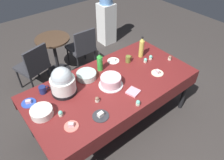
{
  "coord_description": "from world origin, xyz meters",
  "views": [
    {
      "loc": [
        -1.27,
        -1.58,
        2.51
      ],
      "look_at": [
        0.0,
        0.0,
        0.8
      ],
      "focal_mm": 33.72,
      "sensor_mm": 36.0,
      "label": 1
    }
  ],
  "objects_px": {
    "dessert_plate_cream": "(157,73)",
    "soda_bottle_ginger_ale": "(141,47)",
    "frosted_layer_cake": "(111,81)",
    "maroon_chair_right": "(82,46)",
    "coffee_mug_navy": "(43,90)",
    "round_cafe_table": "(54,49)",
    "cupcake_rose": "(145,60)",
    "dessert_plate_cobalt": "(29,103)",
    "maroon_chair_left": "(34,65)",
    "dessert_plate_white": "(113,60)",
    "potluck_table": "(112,87)",
    "dessert_plate_charcoal": "(101,115)",
    "cupcake_cocoa": "(61,113)",
    "water_cooler": "(106,18)",
    "coffee_mug_olive": "(128,59)",
    "cupcake_vanilla": "(97,99)",
    "cupcake_berry": "(170,58)",
    "slow_cooker": "(63,82)",
    "glass_salad_bowl": "(86,75)",
    "cupcake_mint": "(151,57)",
    "ceramic_snack_bowl": "(42,112)",
    "dessert_plate_coral": "(71,126)",
    "cupcake_lemon": "(138,103)",
    "soda_bottle_lime_soda": "(100,62)"
  },
  "relations": [
    {
      "from": "cupcake_vanilla",
      "to": "cupcake_berry",
      "type": "xyz_separation_m",
      "value": [
        1.32,
        0.03,
        0.0
      ]
    },
    {
      "from": "maroon_chair_left",
      "to": "dessert_plate_white",
      "type": "bearing_deg",
      "value": -49.78
    },
    {
      "from": "dessert_plate_cream",
      "to": "soda_bottle_lime_soda",
      "type": "xyz_separation_m",
      "value": [
        -0.56,
        0.55,
        0.12
      ]
    },
    {
      "from": "coffee_mug_olive",
      "to": "water_cooler",
      "type": "height_order",
      "value": "water_cooler"
    },
    {
      "from": "frosted_layer_cake",
      "to": "dessert_plate_coral",
      "type": "xyz_separation_m",
      "value": [
        -0.72,
        -0.25,
        -0.05
      ]
    },
    {
      "from": "soda_bottle_lime_soda",
      "to": "ceramic_snack_bowl",
      "type": "bearing_deg",
      "value": -164.99
    },
    {
      "from": "round_cafe_table",
      "to": "potluck_table",
      "type": "bearing_deg",
      "value": -88.21
    },
    {
      "from": "cupcake_rose",
      "to": "round_cafe_table",
      "type": "xyz_separation_m",
      "value": [
        -0.71,
        1.54,
        -0.28
      ]
    },
    {
      "from": "maroon_chair_left",
      "to": "glass_salad_bowl",
      "type": "bearing_deg",
      "value": -72.78
    },
    {
      "from": "coffee_mug_navy",
      "to": "maroon_chair_left",
      "type": "relative_size",
      "value": 0.15
    },
    {
      "from": "cupcake_cocoa",
      "to": "water_cooler",
      "type": "distance_m",
      "value": 2.93
    },
    {
      "from": "slow_cooker",
      "to": "dessert_plate_white",
      "type": "relative_size",
      "value": 2.05
    },
    {
      "from": "dessert_plate_white",
      "to": "water_cooler",
      "type": "distance_m",
      "value": 1.88
    },
    {
      "from": "slow_cooker",
      "to": "maroon_chair_right",
      "type": "height_order",
      "value": "slow_cooker"
    },
    {
      "from": "water_cooler",
      "to": "slow_cooker",
      "type": "bearing_deg",
      "value": -138.9
    },
    {
      "from": "slow_cooker",
      "to": "cupcake_rose",
      "type": "xyz_separation_m",
      "value": [
        1.22,
        -0.17,
        -0.13
      ]
    },
    {
      "from": "cupcake_berry",
      "to": "soda_bottle_ginger_ale",
      "type": "distance_m",
      "value": 0.44
    },
    {
      "from": "dessert_plate_white",
      "to": "frosted_layer_cake",
      "type": "bearing_deg",
      "value": -132.37
    },
    {
      "from": "frosted_layer_cake",
      "to": "dessert_plate_coral",
      "type": "bearing_deg",
      "value": -160.71
    },
    {
      "from": "maroon_chair_right",
      "to": "water_cooler",
      "type": "height_order",
      "value": "water_cooler"
    },
    {
      "from": "ceramic_snack_bowl",
      "to": "dessert_plate_coral",
      "type": "height_order",
      "value": "ceramic_snack_bowl"
    },
    {
      "from": "coffee_mug_navy",
      "to": "round_cafe_table",
      "type": "height_order",
      "value": "coffee_mug_navy"
    },
    {
      "from": "cupcake_mint",
      "to": "dessert_plate_charcoal",
      "type": "bearing_deg",
      "value": -161.15
    },
    {
      "from": "cupcake_vanilla",
      "to": "cupcake_mint",
      "type": "height_order",
      "value": "same"
    },
    {
      "from": "potluck_table",
      "to": "cupcake_rose",
      "type": "bearing_deg",
      "value": 5.08
    },
    {
      "from": "soda_bottle_lime_soda",
      "to": "soda_bottle_ginger_ale",
      "type": "height_order",
      "value": "soda_bottle_ginger_ale"
    },
    {
      "from": "dessert_plate_white",
      "to": "cupcake_cocoa",
      "type": "xyz_separation_m",
      "value": [
        -1.09,
        -0.44,
        0.02
      ]
    },
    {
      "from": "cupcake_cocoa",
      "to": "water_cooler",
      "type": "xyz_separation_m",
      "value": [
        2.14,
        1.99,
        -0.19
      ]
    },
    {
      "from": "cupcake_lemon",
      "to": "cupcake_rose",
      "type": "height_order",
      "value": "same"
    },
    {
      "from": "cupcake_rose",
      "to": "cupcake_mint",
      "type": "distance_m",
      "value": 0.12
    },
    {
      "from": "frosted_layer_cake",
      "to": "maroon_chair_right",
      "type": "bearing_deg",
      "value": 72.67
    },
    {
      "from": "cupcake_rose",
      "to": "potluck_table",
      "type": "bearing_deg",
      "value": -174.92
    },
    {
      "from": "cupcake_mint",
      "to": "coffee_mug_navy",
      "type": "xyz_separation_m",
      "value": [
        -1.54,
        0.32,
        0.02
      ]
    },
    {
      "from": "cupcake_vanilla",
      "to": "soda_bottle_lime_soda",
      "type": "height_order",
      "value": "soda_bottle_lime_soda"
    },
    {
      "from": "soda_bottle_ginger_ale",
      "to": "dessert_plate_cream",
      "type": "bearing_deg",
      "value": -104.82
    },
    {
      "from": "ceramic_snack_bowl",
      "to": "coffee_mug_navy",
      "type": "height_order",
      "value": "coffee_mug_navy"
    },
    {
      "from": "slow_cooker",
      "to": "dessert_plate_charcoal",
      "type": "bearing_deg",
      "value": -78.71
    },
    {
      "from": "maroon_chair_right",
      "to": "water_cooler",
      "type": "xyz_separation_m",
      "value": [
        0.98,
        0.54,
        0.1
      ]
    },
    {
      "from": "cupcake_vanilla",
      "to": "cupcake_mint",
      "type": "bearing_deg",
      "value": 10.67
    },
    {
      "from": "frosted_layer_cake",
      "to": "cupcake_mint",
      "type": "height_order",
      "value": "frosted_layer_cake"
    },
    {
      "from": "dessert_plate_charcoal",
      "to": "maroon_chair_left",
      "type": "height_order",
      "value": "maroon_chair_left"
    },
    {
      "from": "slow_cooker",
      "to": "glass_salad_bowl",
      "type": "bearing_deg",
      "value": 9.37
    },
    {
      "from": "dessert_plate_cream",
      "to": "coffee_mug_navy",
      "type": "bearing_deg",
      "value": 155.94
    },
    {
      "from": "dessert_plate_cream",
      "to": "soda_bottle_ginger_ale",
      "type": "distance_m",
      "value": 0.47
    },
    {
      "from": "coffee_mug_olive",
      "to": "ceramic_snack_bowl",
      "type": "bearing_deg",
      "value": -173.58
    },
    {
      "from": "cupcake_rose",
      "to": "dessert_plate_cobalt",
      "type": "bearing_deg",
      "value": 170.85
    },
    {
      "from": "coffee_mug_olive",
      "to": "maroon_chair_left",
      "type": "xyz_separation_m",
      "value": [
        -1.0,
        1.16,
        -0.31
      ]
    },
    {
      "from": "dessert_plate_cobalt",
      "to": "round_cafe_table",
      "type": "bearing_deg",
      "value": 54.22
    },
    {
      "from": "dessert_plate_cobalt",
      "to": "coffee_mug_navy",
      "type": "height_order",
      "value": "coffee_mug_navy"
    },
    {
      "from": "maroon_chair_right",
      "to": "round_cafe_table",
      "type": "distance_m",
      "value": 0.5
    }
  ]
}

